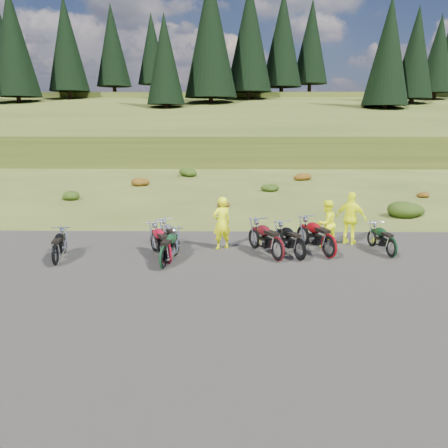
{
  "coord_description": "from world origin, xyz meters",
  "views": [
    {
      "loc": [
        0.04,
        -13.04,
        4.38
      ],
      "look_at": [
        -0.17,
        1.16,
        1.01
      ],
      "focal_mm": 35.0,
      "sensor_mm": 36.0,
      "label": 1
    }
  ],
  "objects_px": {
    "motorcycle_3": "(175,255)",
    "person_middle": "(222,224)",
    "motorcycle_0": "(56,266)",
    "motorcycle_7": "(390,258)"
  },
  "relations": [
    {
      "from": "motorcycle_0",
      "to": "motorcycle_3",
      "type": "height_order",
      "value": "motorcycle_3"
    },
    {
      "from": "motorcycle_3",
      "to": "person_middle",
      "type": "distance_m",
      "value": 1.94
    },
    {
      "from": "motorcycle_7",
      "to": "person_middle",
      "type": "xyz_separation_m",
      "value": [
        -5.54,
        0.94,
        0.91
      ]
    },
    {
      "from": "motorcycle_3",
      "to": "person_middle",
      "type": "xyz_separation_m",
      "value": [
        1.57,
        0.69,
        0.91
      ]
    },
    {
      "from": "motorcycle_0",
      "to": "person_middle",
      "type": "xyz_separation_m",
      "value": [
        5.09,
        1.88,
        0.91
      ]
    },
    {
      "from": "motorcycle_0",
      "to": "motorcycle_7",
      "type": "relative_size",
      "value": 1.0
    },
    {
      "from": "motorcycle_7",
      "to": "person_middle",
      "type": "relative_size",
      "value": 1.02
    },
    {
      "from": "motorcycle_3",
      "to": "motorcycle_7",
      "type": "bearing_deg",
      "value": -116.19
    },
    {
      "from": "motorcycle_3",
      "to": "person_middle",
      "type": "relative_size",
      "value": 1.06
    },
    {
      "from": "motorcycle_3",
      "to": "motorcycle_7",
      "type": "distance_m",
      "value": 7.11
    }
  ]
}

